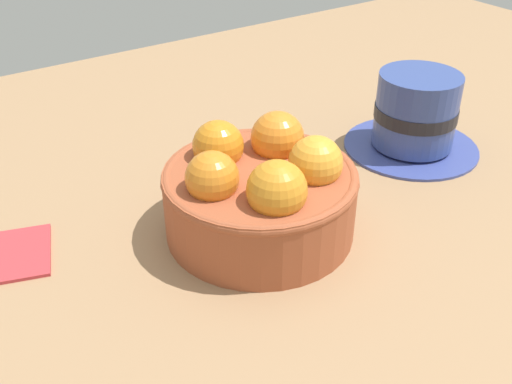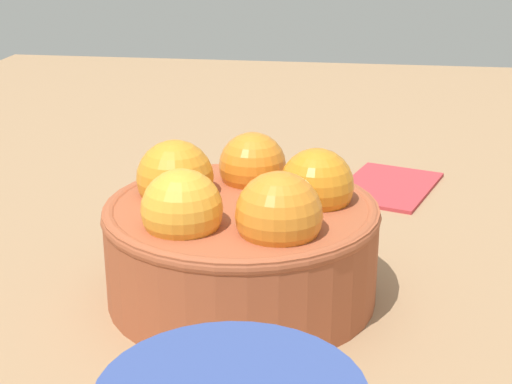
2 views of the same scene
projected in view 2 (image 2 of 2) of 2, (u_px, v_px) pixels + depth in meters
The scene contains 3 objects.
ground_plane at pixel (242, 318), 48.88cm from camera, with size 156.42×100.76×3.27cm, color #997551.
terracotta_bowl at pixel (241, 234), 46.88cm from camera, with size 16.55×16.55×9.33cm.
folded_napkin at pixel (388, 185), 66.67cm from camera, with size 10.47×7.10×0.60cm, color #B23338.
Camera 2 is at (42.66, 7.05, 22.51)cm, focal length 54.83 mm.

